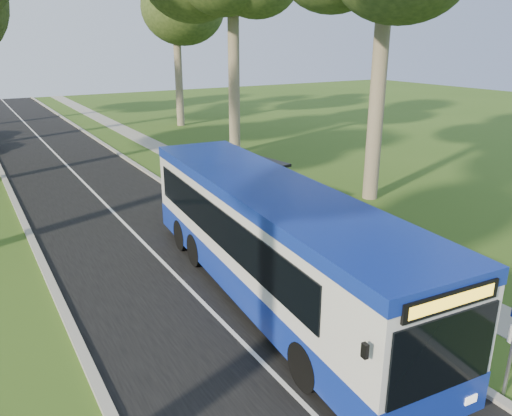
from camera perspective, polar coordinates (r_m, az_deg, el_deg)
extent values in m
plane|color=#37581B|center=(15.37, 7.63, -9.02)|extent=(120.00, 120.00, 0.00)
cube|color=black|center=(22.32, -15.92, -0.56)|extent=(7.00, 100.00, 0.02)
cube|color=#9E9B93|center=(23.36, -7.67, 1.00)|extent=(0.25, 100.00, 0.12)
cube|color=#9E9B93|center=(21.76, -24.80, -1.97)|extent=(0.25, 100.00, 0.12)
cube|color=white|center=(22.32, -15.92, -0.53)|extent=(0.12, 100.00, 0.00)
cube|color=gray|center=(24.64, -1.26, 1.99)|extent=(1.50, 100.00, 0.02)
cube|color=silver|center=(13.98, 1.69, -3.31)|extent=(3.65, 12.80, 3.00)
cube|color=navy|center=(14.42, 1.65, -7.29)|extent=(3.68, 12.84, 0.84)
cube|color=navy|center=(13.54, 1.75, 1.92)|extent=(3.68, 12.84, 0.34)
cube|color=black|center=(9.80, 22.71, -14.37)|extent=(2.36, 0.24, 1.53)
cube|color=yellow|center=(9.28, 23.70, -8.96)|extent=(1.89, 0.17, 0.23)
cube|color=black|center=(10.68, 21.34, -20.90)|extent=(2.53, 0.32, 0.32)
cylinder|color=black|center=(11.23, 7.43, -17.26)|extent=(0.38, 1.12, 1.09)
cylinder|color=black|center=(12.63, 16.26, -13.44)|extent=(0.38, 1.12, 1.09)
cylinder|color=black|center=(17.02, -8.49, -4.17)|extent=(0.38, 1.12, 1.09)
cylinder|color=black|center=(17.98, -1.45, -2.69)|extent=(0.38, 1.12, 1.09)
cube|color=black|center=(19.85, 2.87, 1.33)|extent=(0.11, 0.11, 2.36)
cube|color=black|center=(21.81, -0.66, 2.97)|extent=(0.11, 0.11, 2.36)
cube|color=black|center=(20.20, -0.37, 5.31)|extent=(2.00, 3.10, 0.11)
cube|color=silver|center=(20.83, 1.20, 2.47)|extent=(0.43, 2.39, 1.89)
cube|color=black|center=(19.45, 1.62, 0.98)|extent=(1.00, 0.31, 2.08)
cube|color=white|center=(19.38, 1.75, 0.91)|extent=(0.80, 0.15, 1.84)
cube|color=black|center=(21.13, -0.09, 0.29)|extent=(0.63, 1.74, 0.06)
cylinder|color=black|center=(17.12, 9.88, -4.66)|extent=(0.44, 0.44, 0.79)
cylinder|color=black|center=(16.96, 9.96, -3.37)|extent=(0.48, 0.48, 0.04)
cylinder|color=#7A6B56|center=(23.15, 13.88, 14.65)|extent=(0.68, 0.68, 11.34)
cylinder|color=#7A6B56|center=(32.45, -2.57, 17.06)|extent=(0.71, 0.71, 12.33)
cylinder|color=#7A6B56|center=(43.86, -8.88, 15.61)|extent=(0.64, 0.64, 9.74)
ellipsoid|color=#283B16|center=(43.90, -9.24, 22.33)|extent=(5.20, 5.20, 6.68)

